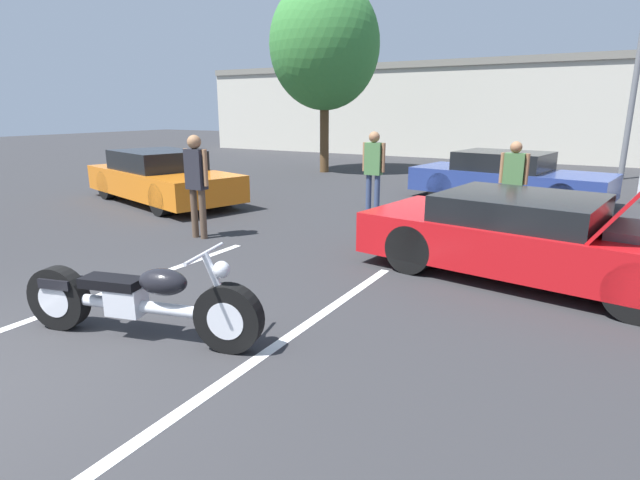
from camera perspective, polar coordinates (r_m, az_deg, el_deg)
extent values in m
cube|color=white|center=(6.89, -22.76, -5.38)|extent=(0.12, 5.05, 0.01)
cube|color=white|center=(5.13, -3.75, -11.10)|extent=(0.12, 5.05, 0.01)
cube|color=beige|center=(25.62, 20.81, 13.72)|extent=(32.00, 4.00, 4.40)
cube|color=slate|center=(25.70, 21.25, 18.28)|extent=(32.00, 4.20, 0.30)
cylinder|color=slate|center=(19.22, 32.49, 16.09)|extent=(0.18, 0.18, 6.86)
cylinder|color=brown|center=(18.39, 0.50, 12.03)|extent=(0.32, 0.32, 2.74)
ellipsoid|color=#387F38|center=(18.50, 0.52, 21.41)|extent=(3.82, 3.82, 4.39)
cylinder|color=black|center=(4.82, -10.38, -8.78)|extent=(0.69, 0.32, 0.67)
cylinder|color=black|center=(5.89, -27.67, -5.89)|extent=(0.69, 0.32, 0.67)
cylinder|color=silver|center=(4.82, -10.38, -8.78)|extent=(0.40, 0.26, 0.37)
cylinder|color=silver|center=(5.89, -27.67, -5.89)|extent=(0.40, 0.26, 0.37)
cylinder|color=silver|center=(5.29, -19.94, -7.10)|extent=(1.62, 0.53, 0.12)
cube|color=silver|center=(5.36, -21.25, -6.49)|extent=(0.41, 0.32, 0.28)
ellipsoid|color=black|center=(5.04, -17.51, -4.59)|extent=(0.56, 0.40, 0.26)
cube|color=black|center=(5.38, -22.67, -4.49)|extent=(0.67, 0.41, 0.10)
cube|color=black|center=(5.80, -27.53, -4.24)|extent=(0.41, 0.31, 0.10)
cylinder|color=silver|center=(4.75, -11.62, -5.03)|extent=(0.31, 0.14, 0.63)
cylinder|color=silver|center=(4.71, -13.06, -1.52)|extent=(0.21, 0.69, 0.04)
sphere|color=silver|center=(4.67, -11.19, -3.33)|extent=(0.16, 0.16, 0.16)
cylinder|color=silver|center=(5.64, -22.87, -6.67)|extent=(1.24, 0.40, 0.09)
cube|color=red|center=(7.34, 22.91, -0.29)|extent=(4.63, 2.51, 0.59)
cube|color=black|center=(7.28, 21.94, 3.47)|extent=(2.20, 1.98, 0.35)
cylinder|color=black|center=(6.35, 32.56, -5.00)|extent=(0.72, 0.32, 0.69)
cylinder|color=black|center=(7.08, 10.25, -1.01)|extent=(0.72, 0.32, 0.69)
cylinder|color=black|center=(8.57, 15.60, 1.42)|extent=(0.72, 0.32, 0.69)
cube|color=#4C4C51|center=(7.08, 32.53, 0.14)|extent=(0.74, 1.12, 0.28)
cube|color=navy|center=(13.36, 20.79, 6.22)|extent=(4.85, 2.57, 0.58)
cube|color=black|center=(13.36, 20.24, 8.50)|extent=(2.31, 2.00, 0.44)
cylinder|color=black|center=(12.20, 25.86, 4.32)|extent=(0.71, 0.32, 0.69)
cylinder|color=black|center=(13.83, 27.49, 5.20)|extent=(0.71, 0.32, 0.69)
cylinder|color=black|center=(13.12, 13.61, 6.01)|extent=(0.71, 0.32, 0.69)
cylinder|color=black|center=(14.64, 16.46, 6.70)|extent=(0.71, 0.32, 0.69)
cube|color=orange|center=(12.91, -17.57, 6.31)|extent=(5.04, 3.06, 0.61)
cube|color=black|center=(13.02, -18.13, 8.70)|extent=(2.50, 2.17, 0.46)
cylinder|color=black|center=(11.28, -17.80, 4.43)|extent=(0.75, 0.41, 0.71)
cylinder|color=black|center=(12.06, -10.95, 5.49)|extent=(0.75, 0.41, 0.71)
cylinder|color=black|center=(13.95, -23.21, 5.79)|extent=(0.75, 0.41, 0.71)
cylinder|color=black|center=(14.58, -17.31, 6.66)|extent=(0.75, 0.41, 0.71)
cylinder|color=#38476B|center=(11.04, 5.58, 5.24)|extent=(0.12, 0.12, 0.86)
cylinder|color=#38476B|center=(10.96, 6.53, 5.15)|extent=(0.12, 0.12, 0.86)
cube|color=#4C7F47|center=(10.90, 6.16, 9.21)|extent=(0.36, 0.20, 0.68)
cylinder|color=#9E704C|center=(10.99, 5.11, 9.46)|extent=(0.08, 0.08, 0.62)
cylinder|color=#9E704C|center=(10.81, 7.25, 9.32)|extent=(0.08, 0.08, 0.62)
sphere|color=#9E704C|center=(10.86, 6.23, 11.62)|extent=(0.23, 0.23, 0.23)
cylinder|color=#38476B|center=(10.26, 20.37, 3.50)|extent=(0.12, 0.12, 0.81)
cylinder|color=#38476B|center=(10.23, 21.47, 3.37)|extent=(0.12, 0.12, 0.81)
cube|color=#4C7F47|center=(10.14, 21.29, 7.43)|extent=(0.36, 0.20, 0.64)
cylinder|color=#9E704C|center=(10.17, 20.08, 7.74)|extent=(0.08, 0.08, 0.57)
cylinder|color=#9E704C|center=(10.10, 22.55, 7.48)|extent=(0.08, 0.08, 0.57)
sphere|color=#9E704C|center=(10.10, 21.52, 9.84)|extent=(0.22, 0.22, 0.22)
cylinder|color=brown|center=(9.19, -14.16, 3.00)|extent=(0.12, 0.12, 0.88)
cylinder|color=brown|center=(9.05, -13.24, 2.88)|extent=(0.12, 0.12, 0.88)
cube|color=#26262D|center=(9.00, -14.01, 7.85)|extent=(0.36, 0.20, 0.70)
cylinder|color=#9E704C|center=(9.15, -15.03, 8.11)|extent=(0.08, 0.08, 0.63)
cylinder|color=#9E704C|center=(8.85, -12.98, 8.03)|extent=(0.08, 0.08, 0.63)
sphere|color=#9E704C|center=(8.96, -14.20, 10.82)|extent=(0.24, 0.24, 0.24)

